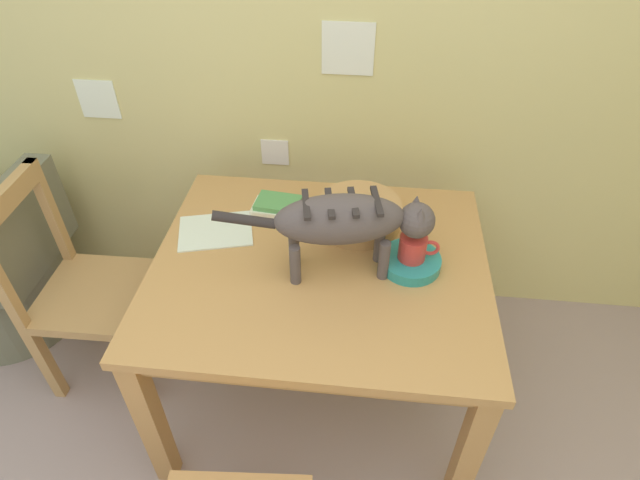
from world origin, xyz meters
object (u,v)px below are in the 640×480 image
book_stack (276,205)px  wooden_chair_near (84,290)px  coffee_mug (414,248)px  wicker_basket (359,213)px  saucer_bowl (410,262)px  wicker_armchair (4,278)px  cat (348,221)px  magazine (216,231)px  dining_table (320,281)px

book_stack → wooden_chair_near: size_ratio=0.21×
coffee_mug → wicker_basket: coffee_mug is taller
coffee_mug → saucer_bowl: bearing=180.0°
coffee_mug → wicker_basket: bearing=131.5°
saucer_bowl → wicker_armchair: wicker_armchair is taller
cat → wicker_armchair: bearing=-110.1°
coffee_mug → book_stack: 0.58m
magazine → saucer_bowl: bearing=-23.6°
wicker_armchair → wicker_basket: bearing=-90.6°
dining_table → wicker_armchair: wicker_armchair is taller
dining_table → wooden_chair_near: bearing=177.6°
dining_table → saucer_bowl: saucer_bowl is taller
magazine → wooden_chair_near: bearing=173.7°
saucer_bowl → dining_table: bearing=-177.4°
wooden_chair_near → saucer_bowl: bearing=87.9°
cat → saucer_bowl: cat is taller
saucer_bowl → wicker_armchair: 1.87m
cat → wicker_basket: size_ratio=2.18×
dining_table → wicker_basket: bearing=62.5°
dining_table → cat: bearing=-16.1°
dining_table → magazine: (-0.40, 0.12, 0.09)m
coffee_mug → wicker_armchair: coffee_mug is taller
cat → coffee_mug: bearing=89.8°
book_stack → wicker_basket: wicker_basket is taller
magazine → wooden_chair_near: size_ratio=0.28×
cat → coffee_mug: (0.22, 0.04, -0.12)m
cat → dining_table: bearing=-116.8°
saucer_bowl → magazine: (-0.70, 0.11, -0.02)m
wooden_chair_near → wicker_armchair: wooden_chair_near is taller
cat → magazine: bearing=-117.6°
dining_table → cat: 0.31m
coffee_mug → wicker_armchair: bearing=173.0°
wooden_chair_near → wicker_armchair: bearing=-111.2°
wooden_chair_near → coffee_mug: bearing=87.9°
wicker_basket → magazine: bearing=-168.5°
magazine → wooden_chair_near: 0.63m
book_stack → wicker_armchair: wicker_armchair is taller
dining_table → wicker_armchair: size_ratio=1.47×
saucer_bowl → wooden_chair_near: (-1.26, 0.03, -0.31)m
wicker_basket → wooden_chair_near: size_ratio=0.34×
magazine → wicker_basket: 0.53m
coffee_mug → magazine: size_ratio=0.51×
magazine → book_stack: 0.26m
dining_table → wicker_armchair: (-1.49, 0.24, -0.38)m
magazine → book_stack: size_ratio=1.38×
wicker_armchair → saucer_bowl: bearing=-97.4°
cat → book_stack: bearing=-147.3°
dining_table → cat: size_ratio=1.67×
dining_table → wicker_basket: size_ratio=3.65×
coffee_mug → book_stack: (-0.51, 0.27, -0.06)m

